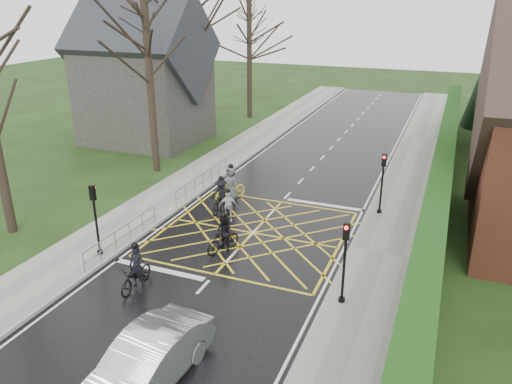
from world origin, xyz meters
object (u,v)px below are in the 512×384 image
Objects in this scene: cyclist_lead at (231,188)px; car at (146,363)px; cyclist_mid at (221,199)px; cyclist_front at (228,209)px; cyclist_rear at (136,273)px; cyclist_back at (223,237)px.

cyclist_lead is 13.93m from car.
cyclist_mid reaches higher than cyclist_front.
car is (3.22, -4.20, 0.17)m from cyclist_rear.
cyclist_front is 2.75m from cyclist_lead.
cyclist_back is at bearing -90.59° from cyclist_front.
cyclist_rear is at bearing -63.90° from cyclist_lead.
cyclist_lead is at bearing 89.30° from cyclist_front.
cyclist_back is 1.07× the size of cyclist_front.
cyclist_rear is at bearing 131.85° from car.
cyclist_lead is at bearing 94.43° from cyclist_mid.
cyclist_rear is 1.06× the size of cyclist_back.
cyclist_rear reaches higher than cyclist_front.
cyclist_lead reaches higher than car.
cyclist_mid is 1.29m from cyclist_front.
car is at bearing -76.06° from cyclist_mid.
cyclist_back is 0.84× the size of cyclist_lead.
cyclist_front is 0.36× the size of car.
cyclist_rear is 7.69m from cyclist_mid.
cyclist_lead is 0.46× the size of car.
cyclist_front is (-1.13, 2.87, -0.06)m from cyclist_back.
car is at bearing -56.82° from cyclist_back.
cyclist_front is at bearing 82.67° from cyclist_rear.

